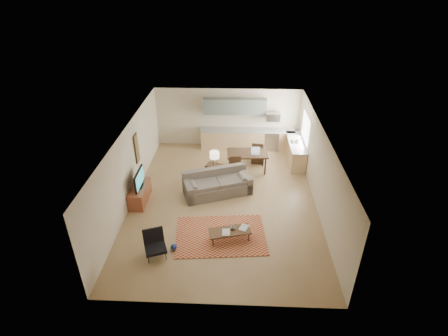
{
  "coord_description": "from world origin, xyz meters",
  "views": [
    {
      "loc": [
        0.45,
        -10.3,
        7.31
      ],
      "look_at": [
        0.0,
        0.3,
        1.15
      ],
      "focal_mm": 28.0,
      "sensor_mm": 36.0,
      "label": 1
    }
  ],
  "objects_px": {
    "armchair": "(155,246)",
    "console_table": "(215,173)",
    "dining_table": "(247,162)",
    "sofa": "(217,183)",
    "coffee_table": "(230,235)",
    "tv_credenza": "(140,194)"
  },
  "relations": [
    {
      "from": "sofa",
      "to": "tv_credenza",
      "type": "relative_size",
      "value": 1.89
    },
    {
      "from": "armchair",
      "to": "dining_table",
      "type": "xyz_separation_m",
      "value": [
        2.7,
        5.03,
        0.02
      ]
    },
    {
      "from": "sofa",
      "to": "coffee_table",
      "type": "xyz_separation_m",
      "value": [
        0.52,
        -2.53,
        -0.25
      ]
    },
    {
      "from": "sofa",
      "to": "coffee_table",
      "type": "relative_size",
      "value": 2.0
    },
    {
      "from": "armchair",
      "to": "tv_credenza",
      "type": "xyz_separation_m",
      "value": [
        -1.14,
        2.69,
        -0.08
      ]
    },
    {
      "from": "sofa",
      "to": "armchair",
      "type": "bearing_deg",
      "value": -135.65
    },
    {
      "from": "console_table",
      "to": "armchair",
      "type": "bearing_deg",
      "value": -87.45
    },
    {
      "from": "armchair",
      "to": "coffee_table",
      "type": "bearing_deg",
      "value": -0.85
    },
    {
      "from": "console_table",
      "to": "tv_credenza",
      "type": "bearing_deg",
      "value": -129.17
    },
    {
      "from": "sofa",
      "to": "tv_credenza",
      "type": "height_order",
      "value": "sofa"
    },
    {
      "from": "coffee_table",
      "to": "console_table",
      "type": "xyz_separation_m",
      "value": [
        -0.68,
        3.36,
        0.18
      ]
    },
    {
      "from": "coffee_table",
      "to": "console_table",
      "type": "bearing_deg",
      "value": 87.14
    },
    {
      "from": "sofa",
      "to": "coffee_table",
      "type": "distance_m",
      "value": 2.6
    },
    {
      "from": "dining_table",
      "to": "coffee_table",
      "type": "bearing_deg",
      "value": -100.87
    },
    {
      "from": "coffee_table",
      "to": "tv_credenza",
      "type": "distance_m",
      "value": 3.78
    },
    {
      "from": "armchair",
      "to": "dining_table",
      "type": "distance_m",
      "value": 5.71
    },
    {
      "from": "armchair",
      "to": "console_table",
      "type": "height_order",
      "value": "armchair"
    },
    {
      "from": "tv_credenza",
      "to": "console_table",
      "type": "height_order",
      "value": "console_table"
    },
    {
      "from": "sofa",
      "to": "dining_table",
      "type": "height_order",
      "value": "sofa"
    },
    {
      "from": "coffee_table",
      "to": "armchair",
      "type": "xyz_separation_m",
      "value": [
        -2.12,
        -0.76,
        0.2
      ]
    },
    {
      "from": "sofa",
      "to": "armchair",
      "type": "relative_size",
      "value": 3.22
    },
    {
      "from": "console_table",
      "to": "dining_table",
      "type": "xyz_separation_m",
      "value": [
        1.26,
        0.91,
        0.04
      ]
    }
  ]
}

